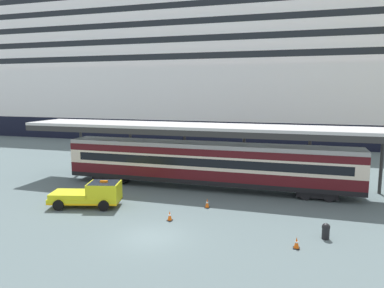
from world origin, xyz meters
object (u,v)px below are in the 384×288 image
cruise_ship (232,72)px  traffic_cone_mid (207,203)px  service_truck (92,194)px  traffic_cone_near (170,216)px  traffic_cone_far (297,243)px  quay_bollard (326,230)px  train_carriage (207,163)px

cruise_ship → traffic_cone_mid: bearing=-81.7°
service_truck → traffic_cone_near: 6.75m
service_truck → traffic_cone_far: 15.21m
cruise_ship → quay_bollard: (14.70, -48.88, -11.73)m
service_truck → traffic_cone_near: bearing=-9.7°
traffic_cone_mid → traffic_cone_far: size_ratio=1.07×
traffic_cone_near → traffic_cone_mid: (1.75, 3.35, 0.01)m
train_carriage → service_truck: 10.27m
service_truck → quay_bollard: size_ratio=5.77×
train_carriage → service_truck: size_ratio=4.68×
train_carriage → traffic_cone_far: (7.87, -10.62, -1.99)m
cruise_ship → train_carriage: size_ratio=6.26×
train_carriage → traffic_cone_near: 8.77m
cruise_ship → traffic_cone_mid: 47.30m
service_truck → traffic_cone_mid: (8.37, 2.22, -0.64)m
traffic_cone_mid → traffic_cone_far: bearing=-40.0°
traffic_cone_near → quay_bollard: 9.86m
cruise_ship → traffic_cone_far: bearing=-75.6°
train_carriage → traffic_cone_far: bearing=-53.4°
train_carriage → traffic_cone_mid: 5.72m
train_carriage → traffic_cone_near: train_carriage is taller
service_truck → quay_bollard: 16.55m
cruise_ship → traffic_cone_far: 53.73m
quay_bollard → cruise_ship: bearing=106.7°
cruise_ship → quay_bollard: bearing=-73.3°
traffic_cone_far → train_carriage: bearing=126.6°
train_carriage → traffic_cone_far: size_ratio=39.14×
service_truck → traffic_cone_near: service_truck is taller
traffic_cone_near → service_truck: bearing=170.3°
train_carriage → quay_bollard: bearing=-42.7°
train_carriage → traffic_cone_near: bearing=-92.4°
traffic_cone_near → quay_bollard: size_ratio=0.71×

